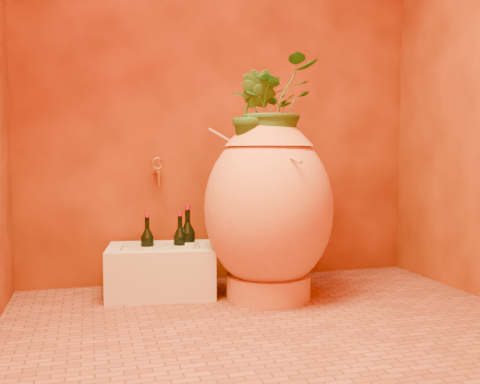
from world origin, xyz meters
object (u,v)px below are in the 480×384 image
object	(u,v)px
stone_basin	(161,272)
wine_bottle_b	(147,249)
wine_bottle_c	(188,245)
wine_bottle_a	(180,248)
wall_tap	(158,171)
amphora	(269,208)

from	to	relation	value
stone_basin	wine_bottle_b	bearing A→B (deg)	167.31
stone_basin	wine_bottle_c	world-z (taller)	wine_bottle_c
wine_bottle_a	wine_bottle_b	bearing A→B (deg)	172.97
wine_bottle_b	wall_tap	world-z (taller)	wall_tap
amphora	wall_tap	bearing A→B (deg)	141.07
amphora	stone_basin	distance (m)	0.71
wall_tap	wine_bottle_c	bearing A→B (deg)	-55.71
amphora	wine_bottle_a	bearing A→B (deg)	153.30
stone_basin	wall_tap	world-z (taller)	wall_tap
wine_bottle_a	wine_bottle_c	world-z (taller)	wine_bottle_c
wine_bottle_a	wine_bottle_b	distance (m)	0.18
stone_basin	wine_bottle_a	distance (m)	0.17
wine_bottle_a	wine_bottle_b	world-z (taller)	wine_bottle_a
stone_basin	wall_tap	distance (m)	0.60
stone_basin	wine_bottle_a	world-z (taller)	wine_bottle_a
amphora	stone_basin	world-z (taller)	amphora
wine_bottle_c	wall_tap	xyz separation A→B (m)	(-0.14, 0.21, 0.42)
amphora	wall_tap	xyz separation A→B (m)	(-0.55, 0.44, 0.19)
wine_bottle_a	wine_bottle_c	xyz separation A→B (m)	(0.05, 0.01, 0.01)
amphora	wine_bottle_a	size ratio (longest dim) A/B	3.17
stone_basin	wall_tap	xyz separation A→B (m)	(0.01, 0.21, 0.56)
wine_bottle_a	wine_bottle_b	xyz separation A→B (m)	(-0.18, 0.02, -0.00)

